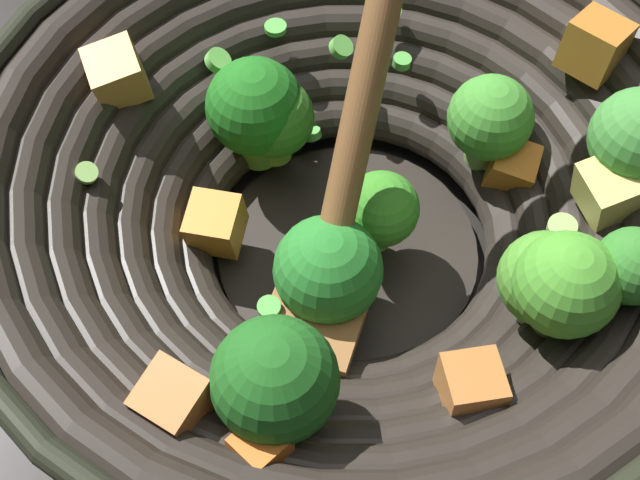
# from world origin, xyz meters

# --- Properties ---
(ground_plane) EXTENTS (4.00, 4.00, 0.00)m
(ground_plane) POSITION_xyz_m (0.00, 0.00, 0.00)
(ground_plane) COLOR black
(wok) EXTENTS (0.42, 0.46, 0.26)m
(wok) POSITION_xyz_m (-0.00, 0.00, 0.07)
(wok) COLOR black
(wok) RESTS_ON ground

